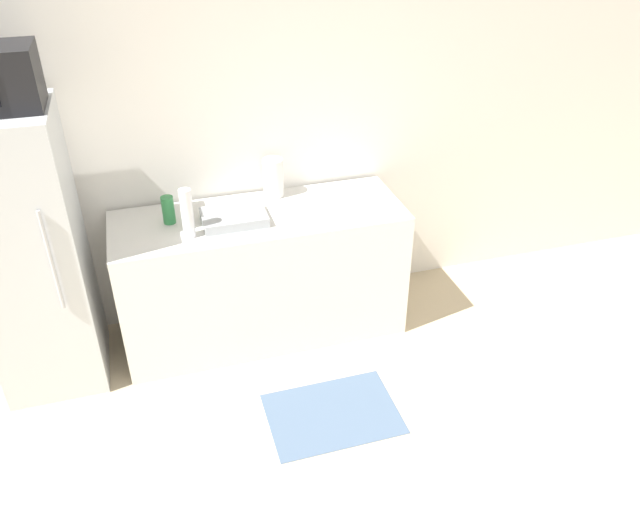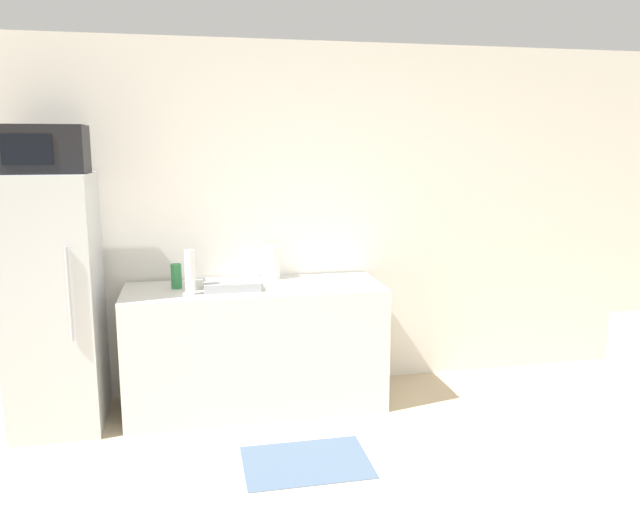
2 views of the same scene
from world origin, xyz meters
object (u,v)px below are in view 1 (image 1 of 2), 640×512
(refrigerator, at_px, (31,256))
(bottle_short, at_px, (168,210))
(bottle_tall, at_px, (187,213))
(paper_towel_roll, at_px, (273,178))

(refrigerator, relative_size, bottle_short, 9.88)
(refrigerator, height_order, bottle_tall, refrigerator)
(paper_towel_roll, bearing_deg, bottle_tall, -147.25)
(bottle_short, xyz_separation_m, paper_towel_roll, (0.68, 0.18, 0.04))
(refrigerator, distance_m, bottle_short, 0.80)
(bottle_tall, relative_size, paper_towel_roll, 1.18)
(refrigerator, height_order, bottle_short, refrigerator)
(bottle_tall, height_order, paper_towel_roll, bottle_tall)
(refrigerator, xyz_separation_m, bottle_short, (0.78, 0.10, 0.13))
(bottle_tall, distance_m, paper_towel_roll, 0.70)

